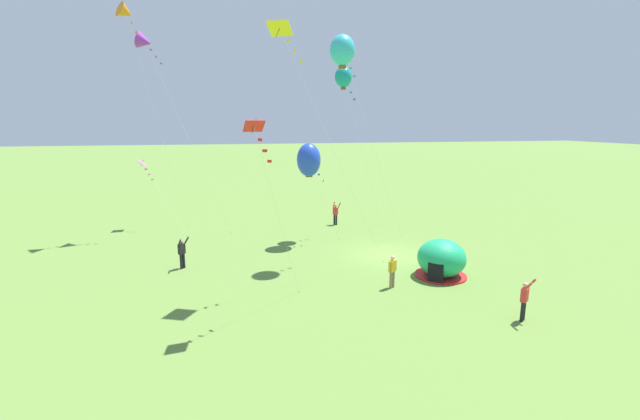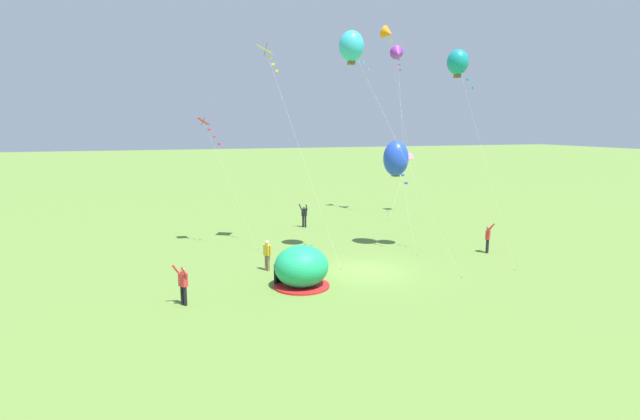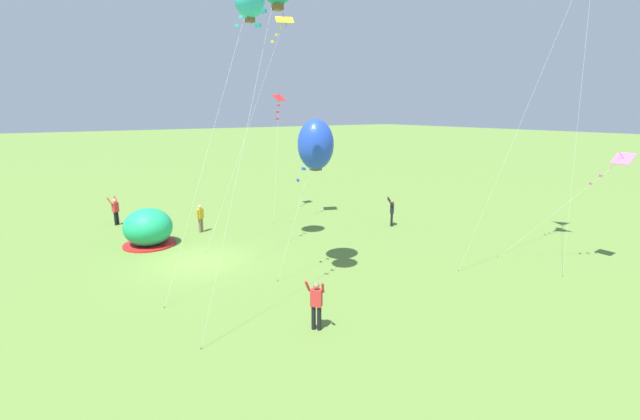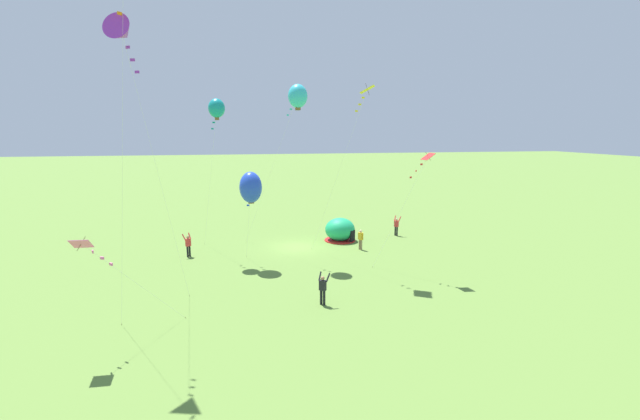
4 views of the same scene
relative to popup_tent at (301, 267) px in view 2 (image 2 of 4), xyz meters
The scene contains 14 objects.
ground_plane 4.53m from the popup_tent, 19.00° to the left, with size 300.00×300.00×0.00m, color olive.
popup_tent is the anchor object (origin of this frame).
person_flying_kite 14.74m from the popup_tent, 72.18° to the left, with size 0.71×0.69×1.89m.
person_with_toddler 13.31m from the popup_tent, 11.17° to the left, with size 0.71×0.69×1.89m.
person_near_tent 3.41m from the popup_tent, 106.50° to the left, with size 0.40×0.52×1.72m.
person_arms_raised 5.79m from the popup_tent, behind, with size 0.68×0.72×1.89m.
kite_purple 25.08m from the popup_tent, 50.39° to the left, with size 2.22×6.18×14.69m.
kite_cyan 13.05m from the popup_tent, 45.47° to the left, with size 4.73×6.62×13.28m.
kite_pink 23.77m from the popup_tent, 48.56° to the left, with size 4.01×3.74×5.48m.
kite_teal 15.08m from the popup_tent, 14.92° to the left, with size 2.31×4.55×12.29m.
kite_orange 26.49m from the popup_tent, 52.95° to the left, with size 2.83×3.85×16.46m.
kite_blue 11.10m from the popup_tent, 35.45° to the left, with size 1.62×3.13×7.00m.
kite_yellow 14.10m from the popup_tent, 86.83° to the left, with size 3.26×7.14×12.99m.
kite_red 12.63m from the popup_tent, 107.71° to the left, with size 3.33×2.65×8.50m.
Camera 2 is at (-11.10, -24.33, 7.93)m, focal length 28.00 mm.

